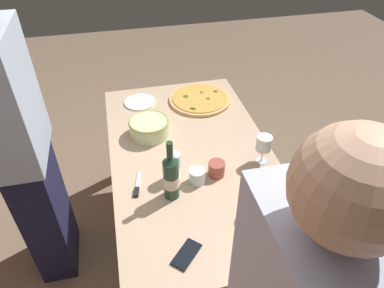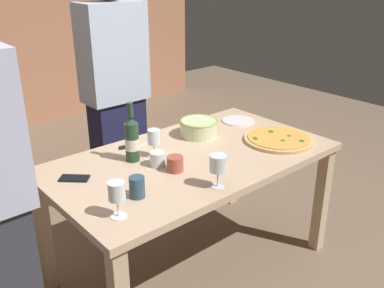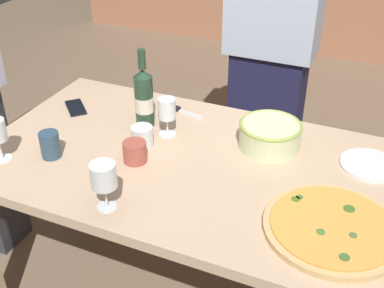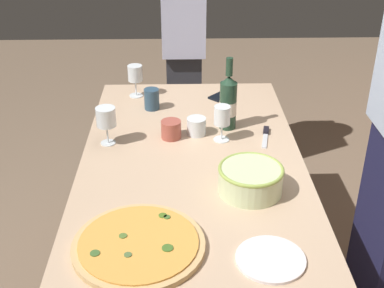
% 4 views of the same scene
% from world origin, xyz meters
% --- Properties ---
extents(dining_table, '(1.60, 0.90, 0.75)m').
position_xyz_m(dining_table, '(0.00, 0.00, 0.66)').
color(dining_table, tan).
rests_on(dining_table, ground).
extents(pizza, '(0.42, 0.42, 0.03)m').
position_xyz_m(pizza, '(0.54, -0.18, 0.76)').
color(pizza, tan).
rests_on(pizza, dining_table).
extents(serving_bowl, '(0.24, 0.24, 0.10)m').
position_xyz_m(serving_bowl, '(0.23, 0.21, 0.80)').
color(serving_bowl, beige).
rests_on(serving_bowl, dining_table).
extents(wine_bottle, '(0.08, 0.08, 0.33)m').
position_xyz_m(wine_bottle, '(-0.28, 0.17, 0.88)').
color(wine_bottle, '#23402D').
rests_on(wine_bottle, dining_table).
extents(wine_glass_near_pizza, '(0.08, 0.08, 0.17)m').
position_xyz_m(wine_glass_near_pizza, '(-0.14, -0.35, 0.87)').
color(wine_glass_near_pizza, white).
rests_on(wine_glass_near_pizza, dining_table).
extents(wine_glass_by_bottle, '(0.07, 0.07, 0.16)m').
position_xyz_m(wine_glass_by_bottle, '(-0.16, 0.13, 0.86)').
color(wine_glass_by_bottle, white).
rests_on(wine_glass_by_bottle, dining_table).
extents(cup_amber, '(0.09, 0.09, 0.08)m').
position_xyz_m(cup_amber, '(-0.19, -0.09, 0.79)').
color(cup_amber, '#AA4F40').
rests_on(cup_amber, dining_table).
extents(cup_ceramic, '(0.07, 0.07, 0.10)m').
position_xyz_m(cup_ceramic, '(-0.49, -0.18, 0.80)').
color(cup_ceramic, '#2D4960').
rests_on(cup_ceramic, dining_table).
extents(cup_spare, '(0.08, 0.08, 0.08)m').
position_xyz_m(cup_spare, '(-0.22, 0.02, 0.79)').
color(cup_spare, white).
rests_on(cup_spare, dining_table).
extents(side_plate, '(0.21, 0.21, 0.01)m').
position_xyz_m(side_plate, '(0.61, 0.22, 0.76)').
color(side_plate, white).
rests_on(side_plate, dining_table).
extents(cell_phone, '(0.15, 0.15, 0.01)m').
position_xyz_m(cell_phone, '(-0.63, 0.17, 0.76)').
color(cell_phone, black).
rests_on(cell_phone, dining_table).
extents(pizza_knife, '(0.18, 0.06, 0.02)m').
position_xyz_m(pizza_knife, '(-0.20, 0.33, 0.76)').
color(pizza_knife, silver).
rests_on(pizza_knife, dining_table).
extents(person_guest_left, '(0.43, 0.24, 1.76)m').
position_xyz_m(person_guest_left, '(0.05, 0.86, 0.90)').
color(person_guest_left, '#1C1C3D').
rests_on(person_guest_left, ground).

